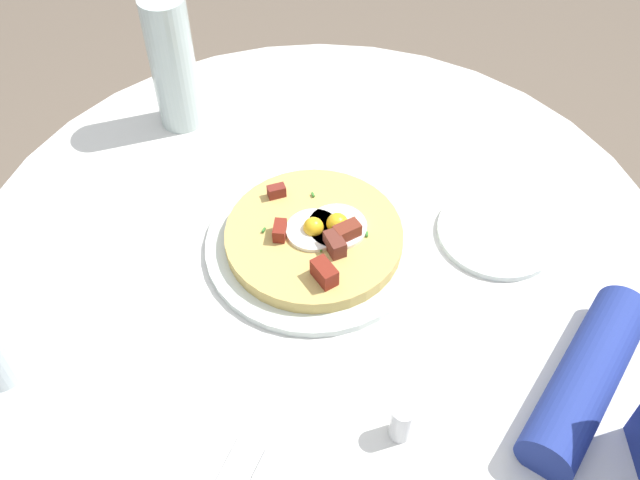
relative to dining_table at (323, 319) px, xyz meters
name	(u,v)px	position (x,y,z in m)	size (l,w,h in m)	color
ground_plane	(322,463)	(0.00, 0.00, -0.56)	(6.00, 6.00, 0.00)	#6B5B4C
dining_table	(323,319)	(0.00, 0.00, 0.00)	(1.03, 1.03, 0.73)	silver
pizza_plate	(317,244)	(-0.01, 0.01, 0.18)	(0.31, 0.31, 0.01)	silver
breakfast_pizza	(318,236)	(-0.01, 0.01, 0.20)	(0.25, 0.25, 0.05)	tan
bread_plate	(500,233)	(0.26, 0.03, 0.18)	(0.18, 0.18, 0.01)	silver
water_bottle	(176,64)	(-0.23, 0.29, 0.29)	(0.07, 0.07, 0.23)	silver
salt_shaker	(405,422)	(0.09, -0.28, 0.20)	(0.03, 0.03, 0.06)	white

